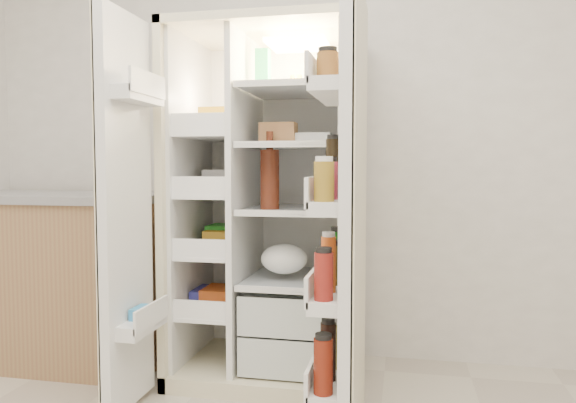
# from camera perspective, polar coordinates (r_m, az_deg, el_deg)

# --- Properties ---
(wall_back) EXTENTS (4.00, 0.02, 2.70)m
(wall_back) POSITION_cam_1_polar(r_m,az_deg,el_deg) (3.18, 2.36, 8.23)
(wall_back) COLOR silver
(wall_back) RESTS_ON floor
(refrigerator) EXTENTS (0.92, 0.70, 1.80)m
(refrigerator) POSITION_cam_1_polar(r_m,az_deg,el_deg) (2.88, -1.61, -3.39)
(refrigerator) COLOR beige
(refrigerator) RESTS_ON floor
(freezer_door) EXTENTS (0.15, 0.40, 1.72)m
(freezer_door) POSITION_cam_1_polar(r_m,az_deg,el_deg) (2.49, -16.55, -1.22)
(freezer_door) COLOR white
(freezer_door) RESTS_ON floor
(fridge_door) EXTENTS (0.17, 0.58, 1.72)m
(fridge_door) POSITION_cam_1_polar(r_m,az_deg,el_deg) (2.11, 6.32, -2.41)
(fridge_door) COLOR white
(fridge_door) RESTS_ON floor
(kitchen_counter) EXTENTS (1.30, 0.69, 0.95)m
(kitchen_counter) POSITION_cam_1_polar(r_m,az_deg,el_deg) (3.40, -22.87, -7.16)
(kitchen_counter) COLOR olive
(kitchen_counter) RESTS_ON floor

